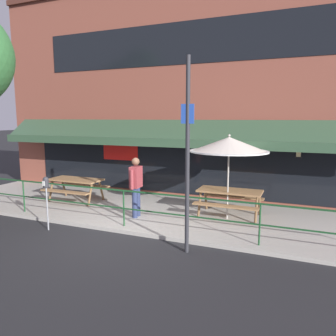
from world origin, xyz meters
TOP-DOWN VIEW (x-y plane):
  - ground_plane at (0.00, 0.00)m, footprint 120.00×120.00m
  - patio_deck at (0.00, 2.00)m, footprint 15.00×4.00m
  - restaurant_building at (0.00, 4.23)m, footprint 15.00×1.60m
  - patio_railing at (0.00, 0.30)m, footprint 13.84×0.04m
  - picnic_table_left at (-2.83, 1.97)m, footprint 1.80×1.42m
  - picnic_table_centre at (2.37, 2.24)m, footprint 1.80×1.42m
  - patio_umbrella_centre at (2.37, 1.96)m, footprint 2.14×2.14m
  - pedestrian_walking at (-0.08, 1.15)m, footprint 0.26×0.62m
  - parking_meter_near at (-1.82, -0.49)m, footprint 0.15×0.16m
  - street_sign_pole at (2.00, -0.45)m, footprint 0.28×0.09m

SIDE VIEW (x-z plane):
  - ground_plane at x=0.00m, z-range 0.00..0.00m
  - patio_deck at x=0.00m, z-range 0.00..0.10m
  - picnic_table_left at x=-2.83m, z-range 0.33..1.08m
  - picnic_table_centre at x=2.37m, z-range 0.33..1.08m
  - patio_railing at x=0.00m, z-range 0.32..1.28m
  - pedestrian_walking at x=-0.08m, z-range 0.20..1.91m
  - parking_meter_near at x=-1.82m, z-range 0.44..1.86m
  - street_sign_pole at x=2.00m, z-range 0.06..4.22m
  - patio_umbrella_centre at x=2.37m, z-range 0.99..3.37m
  - restaurant_building at x=0.00m, z-range -0.03..7.70m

